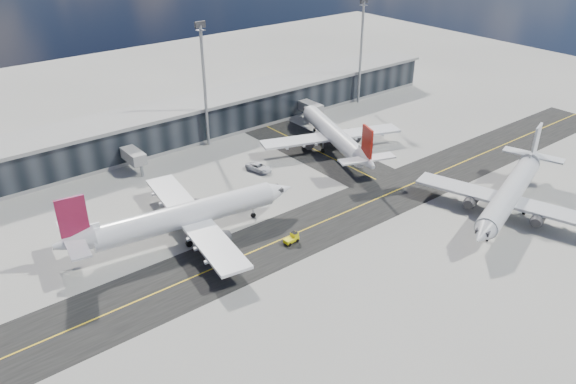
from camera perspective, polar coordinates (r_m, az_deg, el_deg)
name	(u,v)px	position (r m, az deg, el deg)	size (l,w,h in m)	color
ground	(347,227)	(102.22, 5.99, -3.54)	(300.00, 300.00, 0.00)	gray
taxiway_lanes	(324,198)	(111.27, 3.65, -0.61)	(180.00, 63.00, 0.03)	black
terminal_concourse	(193,120)	(140.70, -9.62, 7.19)	(152.00, 19.80, 8.80)	black
floodlight_masts	(204,81)	(131.25, -8.51, 11.07)	(102.50, 0.70, 28.90)	gray
airliner_af	(183,216)	(98.24, -10.63, -2.46)	(42.87, 36.68, 12.70)	white
airliner_redtail	(335,135)	(130.85, 4.76, 5.80)	(33.67, 38.98, 11.88)	white
airliner_near	(511,193)	(112.69, 21.68, -0.05)	(39.46, 34.04, 11.95)	silver
baggage_tug	(292,238)	(96.91, 0.43, -4.70)	(2.84, 1.64, 1.71)	#FEF30D
service_van	(259,167)	(121.85, -2.96, 2.53)	(2.85, 6.18, 1.72)	white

